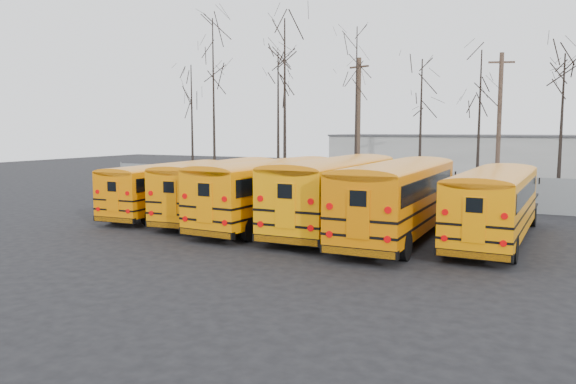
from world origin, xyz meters
The scene contains 19 objects.
ground centered at (0.00, 0.00, 0.00)m, with size 120.00×120.00×0.00m, color black.
fence centered at (0.00, 12.00, 1.00)m, with size 40.00×0.04×2.00m, color gray.
distant_building centered at (2.00, 32.00, 2.00)m, with size 22.00×8.00×4.00m, color #BABBB5.
bus_a centered at (-8.15, 2.78, 1.68)m, with size 2.81×10.32×2.86m.
bus_b centered at (-4.88, 2.89, 1.80)m, with size 3.42×11.16×3.08m.
bus_c centered at (-1.64, 2.13, 1.89)m, with size 3.34×11.68×3.23m.
bus_d centered at (1.57, 2.43, 1.99)m, with size 2.91×12.15×3.39m.
bus_e centered at (4.73, 1.65, 1.97)m, with size 2.77×12.02×3.36m.
bus_f centered at (8.42, 2.63, 1.81)m, with size 2.87×11.11×3.09m.
utility_pole_left centered at (-2.49, 17.38, 4.98)m, with size 1.64×0.78×9.70m.
utility_pole_right centered at (6.79, 20.32, 5.07)m, with size 1.70×0.70×9.88m.
tree_0 centered at (-17.45, 17.94, 5.00)m, with size 0.26×0.26×9.99m, color black.
tree_1 centered at (-13.28, 14.97, 6.47)m, with size 0.26×0.26×12.93m, color black.
tree_2 centered at (-9.07, 17.55, 5.26)m, with size 0.26×0.26×10.52m, color black.
tree_3 centered at (-7.08, 14.67, 6.18)m, with size 0.26×0.26×12.36m, color black.
tree_4 centered at (-2.29, 16.25, 5.84)m, with size 0.26×0.26×11.68m, color black.
tree_5 centered at (2.16, 16.64, 4.64)m, with size 0.26×0.26×9.28m, color black.
tree_6 centered at (5.89, 16.90, 4.84)m, with size 0.26×0.26×9.69m, color black.
tree_7 centered at (10.71, 17.06, 4.61)m, with size 0.26×0.26×9.21m, color black.
Camera 1 is at (10.76, -21.47, 4.64)m, focal length 35.00 mm.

